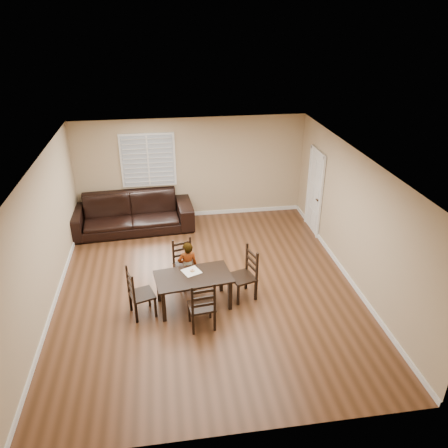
{
  "coord_description": "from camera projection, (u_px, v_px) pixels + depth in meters",
  "views": [
    {
      "loc": [
        -0.75,
        -7.44,
        5.17
      ],
      "look_at": [
        0.48,
        0.84,
        1.0
      ],
      "focal_mm": 35.0,
      "sensor_mm": 36.0,
      "label": 1
    }
  ],
  "objects": [
    {
      "name": "sofa",
      "position": [
        131.0,
        213.0,
        11.13
      ],
      "size": [
        3.19,
        1.43,
        0.91
      ],
      "primitive_type": "imported",
      "rotation": [
        0.0,
        0.0,
        0.07
      ],
      "color": "black",
      "rests_on": "ground"
    },
    {
      "name": "ground",
      "position": [
        207.0,
        287.0,
        8.99
      ],
      "size": [
        7.0,
        7.0,
        0.0
      ],
      "primitive_type": "plane",
      "color": "brown",
      "rests_on": "ground"
    },
    {
      "name": "napkin",
      "position": [
        191.0,
        271.0,
        8.3
      ],
      "size": [
        0.41,
        0.41,
        0.0
      ],
      "primitive_type": "cube",
      "rotation": [
        0.0,
        0.0,
        0.41
      ],
      "color": "beige",
      "rests_on": "dining_table"
    },
    {
      "name": "chair_near",
      "position": [
        183.0,
        262.0,
        9.04
      ],
      "size": [
        0.52,
        0.5,
        0.95
      ],
      "rotation": [
        0.0,
        0.0,
        0.26
      ],
      "color": "black",
      "rests_on": "ground"
    },
    {
      "name": "room",
      "position": [
        206.0,
        203.0,
        8.35
      ],
      "size": [
        6.04,
        7.04,
        2.72
      ],
      "color": "tan",
      "rests_on": "ground"
    },
    {
      "name": "child",
      "position": [
        188.0,
        267.0,
        8.65
      ],
      "size": [
        0.44,
        0.33,
        1.1
      ],
      "primitive_type": "imported",
      "rotation": [
        0.0,
        0.0,
        3.3
      ],
      "color": "gray",
      "rests_on": "ground"
    },
    {
      "name": "chair_right",
      "position": [
        248.0,
        275.0,
        8.53
      ],
      "size": [
        0.56,
        0.58,
        1.06
      ],
      "rotation": [
        0.0,
        0.0,
        -1.28
      ],
      "color": "black",
      "rests_on": "ground"
    },
    {
      "name": "chair_left",
      "position": [
        135.0,
        295.0,
        7.96
      ],
      "size": [
        0.54,
        0.56,
        1.0
      ],
      "rotation": [
        0.0,
        0.0,
        1.88
      ],
      "color": "black",
      "rests_on": "ground"
    },
    {
      "name": "donut",
      "position": [
        192.0,
        270.0,
        8.29
      ],
      "size": [
        0.09,
        0.09,
        0.03
      ],
      "color": "#C48B46",
      "rests_on": "napkin"
    },
    {
      "name": "chair_far",
      "position": [
        203.0,
        309.0,
        7.59
      ],
      "size": [
        0.49,
        0.47,
        1.0
      ],
      "rotation": [
        0.0,
        0.0,
        3.26
      ],
      "color": "black",
      "rests_on": "ground"
    },
    {
      "name": "dining_table",
      "position": [
        193.0,
        280.0,
        8.2
      ],
      "size": [
        1.51,
        0.98,
        0.66
      ],
      "rotation": [
        0.0,
        0.0,
        0.13
      ],
      "color": "black",
      "rests_on": "ground"
    }
  ]
}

